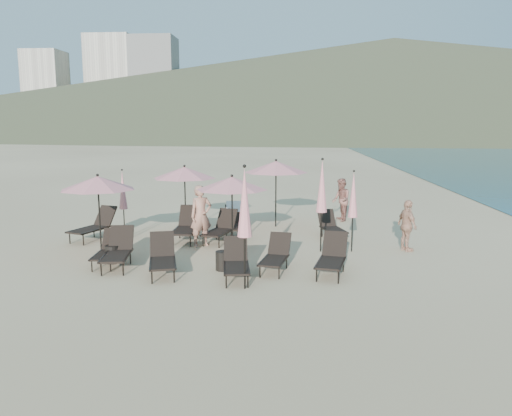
# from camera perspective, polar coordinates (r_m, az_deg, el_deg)

# --- Properties ---
(ground) EXTENTS (800.00, 800.00, 0.00)m
(ground) POSITION_cam_1_polar(r_m,az_deg,el_deg) (12.55, -0.71, -7.58)
(ground) COLOR #D6BA8C
(ground) RESTS_ON ground
(volcanic_headland) EXTENTS (690.00, 690.00, 55.00)m
(volcanic_headland) POSITION_cam_1_polar(r_m,az_deg,el_deg) (323.16, 17.27, 13.02)
(volcanic_headland) COLOR brown
(volcanic_headland) RESTS_ON ground
(hotel_skyline) EXTENTS (109.00, 82.00, 55.00)m
(hotel_skyline) POSITION_cam_1_polar(r_m,az_deg,el_deg) (299.28, -14.58, 13.02)
(hotel_skyline) COLOR beige
(hotel_skyline) RESTS_ON ground
(lounger_0) EXTENTS (0.69, 1.54, 0.86)m
(lounger_0) POSITION_cam_1_polar(r_m,az_deg,el_deg) (13.89, -16.50, -4.58)
(lounger_0) COLOR black
(lounger_0) RESTS_ON ground
(lounger_1) EXTENTS (0.90, 1.78, 0.98)m
(lounger_1) POSITION_cam_1_polar(r_m,az_deg,el_deg) (13.56, -15.51, -4.64)
(lounger_1) COLOR black
(lounger_1) RESTS_ON ground
(lounger_2) EXTENTS (1.03, 1.75, 0.94)m
(lounger_2) POSITION_cam_1_polar(r_m,az_deg,el_deg) (12.68, -10.64, -5.49)
(lounger_2) COLOR black
(lounger_2) RESTS_ON ground
(lounger_3) EXTENTS (0.81, 1.64, 0.91)m
(lounger_3) POSITION_cam_1_polar(r_m,az_deg,el_deg) (12.12, -2.28, -6.12)
(lounger_3) COLOR black
(lounger_3) RESTS_ON ground
(lounger_4) EXTENTS (0.84, 1.59, 0.87)m
(lounger_4) POSITION_cam_1_polar(r_m,az_deg,el_deg) (12.78, 2.27, -5.38)
(lounger_4) COLOR black
(lounger_4) RESTS_ON ground
(lounger_5) EXTENTS (0.95, 1.74, 0.95)m
(lounger_5) POSITION_cam_1_polar(r_m,az_deg,el_deg) (12.63, 8.69, -5.50)
(lounger_5) COLOR black
(lounger_5) RESTS_ON ground
(lounger_6) EXTENTS (1.21, 1.87, 1.01)m
(lounger_6) POSITION_cam_1_polar(r_m,az_deg,el_deg) (17.06, -17.99, -1.86)
(lounger_6) COLOR black
(lounger_6) RESTS_ON ground
(lounger_7) EXTENTS (0.72, 1.83, 1.05)m
(lounger_7) POSITION_cam_1_polar(r_m,az_deg,el_deg) (16.22, -7.96, -1.99)
(lounger_7) COLOR black
(lounger_7) RESTS_ON ground
(lounger_8) EXTENTS (0.83, 1.77, 1.06)m
(lounger_8) POSITION_cam_1_polar(r_m,az_deg,el_deg) (16.89, -2.51, -1.39)
(lounger_8) COLOR black
(lounger_8) RESTS_ON ground
(lounger_9) EXTENTS (1.03, 1.78, 0.97)m
(lounger_9) POSITION_cam_1_polar(r_m,az_deg,el_deg) (15.93, -4.05, -2.27)
(lounger_9) COLOR black
(lounger_9) RESTS_ON ground
(lounger_10) EXTENTS (0.96, 1.60, 0.87)m
(lounger_10) POSITION_cam_1_polar(r_m,az_deg,el_deg) (16.59, 8.61, -2.04)
(lounger_10) COLOR black
(lounger_10) RESTS_ON ground
(umbrella_open_0) EXTENTS (2.15, 2.15, 2.31)m
(umbrella_open_0) POSITION_cam_1_polar(r_m,az_deg,el_deg) (14.98, -17.63, 2.74)
(umbrella_open_0) COLOR black
(umbrella_open_0) RESTS_ON ground
(umbrella_open_1) EXTENTS (2.11, 2.11, 2.27)m
(umbrella_open_1) POSITION_cam_1_polar(r_m,az_deg,el_deg) (14.55, -2.77, 2.83)
(umbrella_open_1) COLOR black
(umbrella_open_1) RESTS_ON ground
(umbrella_open_2) EXTENTS (2.18, 2.18, 2.34)m
(umbrella_open_2) POSITION_cam_1_polar(r_m,az_deg,el_deg) (17.34, -8.17, 4.02)
(umbrella_open_2) COLOR black
(umbrella_open_2) RESTS_ON ground
(umbrella_open_3) EXTENTS (2.31, 2.31, 2.48)m
(umbrella_open_3) POSITION_cam_1_polar(r_m,az_deg,el_deg) (18.05, 2.30, 4.72)
(umbrella_open_3) COLOR black
(umbrella_open_3) RESTS_ON ground
(umbrella_closed_0) EXTENTS (0.33, 0.33, 2.83)m
(umbrella_closed_0) POSITION_cam_1_polar(r_m,az_deg,el_deg) (11.03, -1.31, 0.55)
(umbrella_closed_0) COLOR black
(umbrella_closed_0) RESTS_ON ground
(umbrella_closed_1) EXTENTS (0.28, 0.28, 2.41)m
(umbrella_closed_1) POSITION_cam_1_polar(r_m,az_deg,el_deg) (14.69, 11.05, 1.44)
(umbrella_closed_1) COLOR black
(umbrella_closed_1) RESTS_ON ground
(umbrella_closed_2) EXTENTS (0.27, 0.27, 2.29)m
(umbrella_closed_2) POSITION_cam_1_polar(r_m,az_deg,el_deg) (16.73, -14.98, 1.96)
(umbrella_closed_2) COLOR black
(umbrella_closed_2) RESTS_ON ground
(umbrella_closed_3) EXTENTS (0.32, 0.32, 2.76)m
(umbrella_closed_3) POSITION_cam_1_polar(r_m,az_deg,el_deg) (14.52, 7.54, 2.41)
(umbrella_closed_3) COLOR black
(umbrella_closed_3) RESTS_ON ground
(side_table_0) EXTENTS (0.38, 0.38, 0.48)m
(side_table_0) POSITION_cam_1_polar(r_m,az_deg,el_deg) (14.05, -16.12, -5.09)
(side_table_0) COLOR black
(side_table_0) RESTS_ON ground
(side_table_1) EXTENTS (0.38, 0.38, 0.49)m
(side_table_1) POSITION_cam_1_polar(r_m,az_deg,el_deg) (12.86, -3.80, -6.03)
(side_table_1) COLOR black
(side_table_1) RESTS_ON ground
(beachgoer_a) EXTENTS (0.82, 0.74, 1.88)m
(beachgoer_a) POSITION_cam_1_polar(r_m,az_deg,el_deg) (15.34, -6.30, -0.90)
(beachgoer_a) COLOR #A16D57
(beachgoer_a) RESTS_ON ground
(beachgoer_b) EXTENTS (0.76, 0.91, 1.66)m
(beachgoer_b) POSITION_cam_1_polar(r_m,az_deg,el_deg) (19.57, 9.69, 0.93)
(beachgoer_b) COLOR #8F5649
(beachgoer_b) RESTS_ON ground
(beachgoer_c) EXTENTS (0.65, 0.97, 1.53)m
(beachgoer_c) POSITION_cam_1_polar(r_m,az_deg,el_deg) (15.31, 16.89, -1.94)
(beachgoer_c) COLOR tan
(beachgoer_c) RESTS_ON ground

